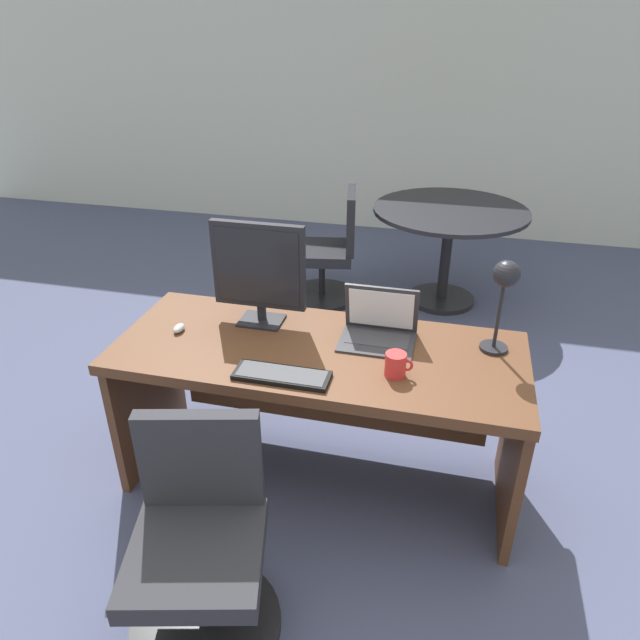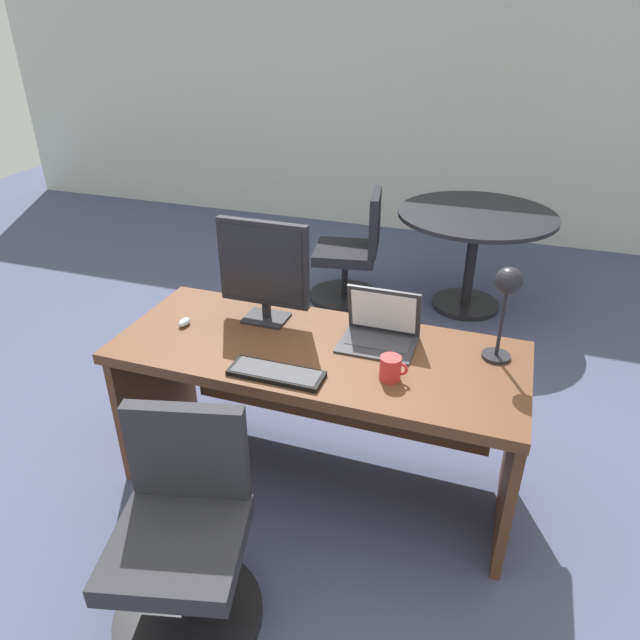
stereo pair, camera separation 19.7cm
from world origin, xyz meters
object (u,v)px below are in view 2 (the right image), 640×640
(desk_lamp, at_px, (507,294))
(monitor, at_px, (263,267))
(coffee_mug, at_px, (391,368))
(meeting_chair_near, at_px, (353,258))
(desk, at_px, (320,379))
(laptop, at_px, (381,325))
(office_chair, at_px, (184,544))
(mouse, at_px, (184,322))
(keyboard, at_px, (276,373))
(meeting_table, at_px, (474,237))

(desk_lamp, bearing_deg, monitor, 178.90)
(desk_lamp, bearing_deg, coffee_mug, -144.28)
(coffee_mug, bearing_deg, meeting_chair_near, 109.64)
(desk, relative_size, monitor, 3.67)
(laptop, relative_size, office_chair, 0.39)
(mouse, xyz_separation_m, meeting_chair_near, (0.25, 1.99, -0.42))
(desk_lamp, bearing_deg, keyboard, -153.94)
(desk, relative_size, desk_lamp, 4.22)
(desk_lamp, relative_size, meeting_table, 0.37)
(desk, height_order, meeting_chair_near, meeting_chair_near)
(mouse, relative_size, coffee_mug, 0.67)
(laptop, distance_m, meeting_chair_near, 1.99)
(meeting_table, bearing_deg, keyboard, -103.17)
(keyboard, bearing_deg, desk, 73.97)
(coffee_mug, bearing_deg, meeting_table, 86.92)
(laptop, bearing_deg, office_chair, -115.79)
(desk, height_order, coffee_mug, coffee_mug)
(office_chair, height_order, meeting_table, office_chair)
(keyboard, height_order, desk_lamp, desk_lamp)
(keyboard, distance_m, mouse, 0.62)
(keyboard, distance_m, meeting_chair_near, 2.30)
(monitor, xyz_separation_m, keyboard, (0.23, -0.42, -0.26))
(mouse, height_order, coffee_mug, coffee_mug)
(laptop, distance_m, coffee_mug, 0.31)
(mouse, height_order, desk_lamp, desk_lamp)
(laptop, bearing_deg, desk_lamp, -1.38)
(keyboard, xyz_separation_m, meeting_table, (0.56, 2.40, -0.19))
(coffee_mug, xyz_separation_m, meeting_table, (0.12, 2.27, -0.23))
(desk, distance_m, meeting_table, 2.15)
(office_chair, distance_m, meeting_chair_near, 2.80)
(monitor, relative_size, keyboard, 1.25)
(keyboard, xyz_separation_m, desk_lamp, (0.83, 0.40, 0.30))
(mouse, bearing_deg, desk_lamp, 6.44)
(desk_lamp, relative_size, office_chair, 0.51)
(office_chair, distance_m, meeting_table, 3.05)
(keyboard, relative_size, office_chair, 0.47)
(monitor, relative_size, laptop, 1.48)
(monitor, distance_m, office_chair, 1.20)
(mouse, xyz_separation_m, meeting_table, (1.13, 2.15, -0.19))
(monitor, distance_m, keyboard, 0.55)
(office_chair, xyz_separation_m, meeting_table, (0.70, 2.96, 0.23))
(keyboard, xyz_separation_m, meeting_chair_near, (-0.31, 2.24, -0.41))
(laptop, xyz_separation_m, desk_lamp, (0.50, -0.01, 0.24))
(desk, height_order, meeting_table, meeting_table)
(mouse, bearing_deg, laptop, 10.72)
(keyboard, distance_m, meeting_table, 2.47)
(desk, xyz_separation_m, desk_lamp, (0.74, 0.11, 0.50))
(keyboard, height_order, meeting_chair_near, meeting_chair_near)
(desk_lamp, bearing_deg, office_chair, -135.19)
(meeting_table, bearing_deg, mouse, -117.69)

